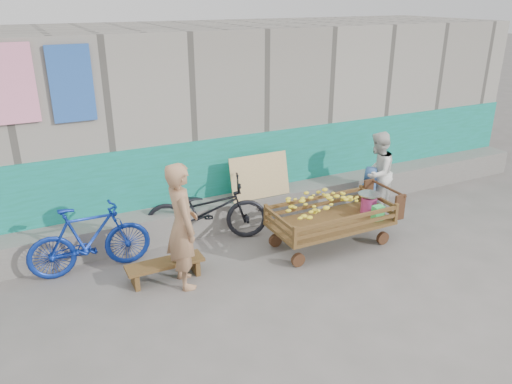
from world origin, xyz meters
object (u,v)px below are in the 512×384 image
woman (377,173)px  bicycle_blue (89,239)px  vendor_man (182,226)px  child (370,191)px  banana_cart (329,211)px  bicycle_dark (207,210)px  bench (165,266)px

woman → bicycle_blue: 4.68m
vendor_man → bicycle_blue: vendor_man is taller
woman → child: woman is taller
banana_cart → child: (1.27, 0.65, -0.13)m
vendor_man → bicycle_dark: (0.72, 1.06, -0.35)m
bench → woman: woman is taller
bench → child: size_ratio=1.19×
banana_cart → vendor_man: (-2.23, -0.04, 0.26)m
woman → bicycle_dark: size_ratio=0.77×
vendor_man → child: 3.59m
vendor_man → bicycle_blue: 1.37m
bench → bicycle_blue: (-0.82, 0.64, 0.29)m
bench → woman: bearing=7.6°
woman → bicycle_blue: bearing=-33.4°
child → woman: bearing=166.5°
child → bicycle_blue: bearing=-29.3°
bicycle_dark → bicycle_blue: size_ratio=1.14×
bench → bicycle_dark: 1.28m
vendor_man → woman: bearing=-76.4°
vendor_man → bicycle_dark: bearing=-32.0°
child → banana_cart: bearing=0.1°
child → bicycle_blue: (-4.52, 0.16, 0.05)m
banana_cart → bicycle_blue: bearing=165.9°
child → vendor_man: bearing=-16.0°
woman → child: 0.32m
woman → bicycle_dark: woman is taller
bench → child: (3.70, 0.48, 0.24)m
banana_cart → vendor_man: vendor_man is taller
woman → bicycle_blue: (-4.67, 0.13, -0.22)m
vendor_man → child: size_ratio=1.94×
banana_cart → bicycle_dark: bicycle_dark is taller
bicycle_dark → bicycle_blue: bicycle_blue is taller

